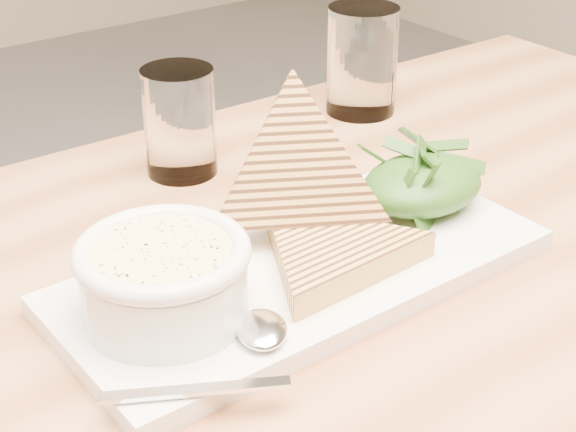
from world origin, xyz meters
TOP-DOWN VIEW (x-y plane):
  - table_top at (0.23, 0.01)m, footprint 1.18×0.80m
  - table_leg_br at (0.76, 0.35)m, footprint 0.06×0.06m
  - platter at (0.18, 0.05)m, footprint 0.40×0.18m
  - soup_bowl at (0.05, 0.05)m, footprint 0.12×0.12m
  - soup at (0.05, 0.05)m, footprint 0.10×0.10m
  - bowl_rim at (0.05, 0.05)m, footprint 0.13×0.13m
  - sandwich_flat at (0.19, 0.04)m, footprint 0.18×0.18m
  - sandwich_lean at (0.20, 0.09)m, footprint 0.23×0.23m
  - salad_base at (0.32, 0.06)m, footprint 0.12×0.09m
  - arugula_pile at (0.32, 0.06)m, footprint 0.11×0.10m
  - spoon_bowl at (0.09, -0.01)m, footprint 0.06×0.06m
  - spoon_handle at (0.02, -0.03)m, footprint 0.11×0.07m
  - glass_near at (0.20, 0.28)m, footprint 0.07×0.07m
  - glass_far at (0.45, 0.30)m, footprint 0.08×0.08m

SIDE VIEW (x-z plane):
  - table_leg_br at x=0.76m, z-range 0.00..0.68m
  - table_top at x=0.23m, z-range 0.68..0.72m
  - platter at x=0.18m, z-range 0.72..0.74m
  - spoon_handle at x=0.02m, z-range 0.74..0.74m
  - spoon_bowl at x=0.09m, z-range 0.74..0.75m
  - sandwich_flat at x=0.19m, z-range 0.74..0.76m
  - salad_base at x=0.32m, z-range 0.74..0.78m
  - soup_bowl at x=0.05m, z-range 0.74..0.79m
  - arugula_pile at x=0.32m, z-range 0.74..0.79m
  - glass_near at x=0.20m, z-range 0.72..0.83m
  - glass_far at x=0.45m, z-range 0.72..0.85m
  - soup at x=0.05m, z-range 0.79..0.80m
  - bowl_rim at x=0.05m, z-range 0.79..0.80m
  - sandwich_lean at x=0.20m, z-range 0.70..0.89m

